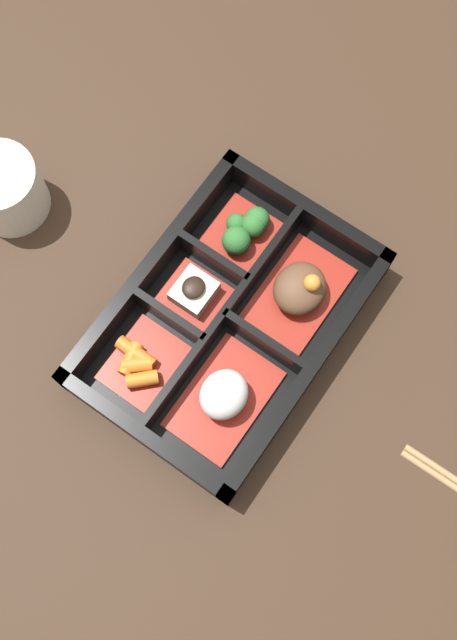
{
  "coord_description": "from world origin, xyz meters",
  "views": [
    {
      "loc": [
        0.18,
        0.13,
        0.77
      ],
      "look_at": [
        0.0,
        0.0,
        0.03
      ],
      "focal_mm": 42.0,
      "sensor_mm": 36.0,
      "label": 1
    }
  ],
  "objects": [
    {
      "name": "bowl_carrots",
      "position": [
        0.09,
        -0.05,
        0.02
      ],
      "size": [
        0.08,
        0.07,
        0.02
      ],
      "color": "maroon",
      "rests_on": "bento_base"
    },
    {
      "name": "ground_plane",
      "position": [
        0.0,
        0.0,
        0.0
      ],
      "size": [
        3.0,
        3.0,
        0.0
      ],
      "primitive_type": "plane",
      "color": "#382619"
    },
    {
      "name": "bowl_tofu",
      "position": [
        -0.01,
        -0.05,
        0.02
      ],
      "size": [
        0.06,
        0.07,
        0.03
      ],
      "color": "maroon",
      "rests_on": "bento_base"
    },
    {
      "name": "bowl_greens",
      "position": [
        -0.09,
        -0.04,
        0.03
      ],
      "size": [
        0.07,
        0.07,
        0.04
      ],
      "color": "maroon",
      "rests_on": "bento_base"
    },
    {
      "name": "bowl_rice",
      "position": [
        0.07,
        0.04,
        0.03
      ],
      "size": [
        0.12,
        0.08,
        0.05
      ],
      "color": "maroon",
      "rests_on": "bento_base"
    },
    {
      "name": "bento_base",
      "position": [
        0.0,
        0.0,
        0.01
      ],
      "size": [
        0.31,
        0.21,
        0.01
      ],
      "color": "black",
      "rests_on": "ground_plane"
    },
    {
      "name": "bowl_stew",
      "position": [
        -0.07,
        0.04,
        0.03
      ],
      "size": [
        0.12,
        0.08,
        0.05
      ],
      "color": "maroon",
      "rests_on": "bento_base"
    },
    {
      "name": "bento_rim",
      "position": [
        -0.0,
        -0.0,
        0.02
      ],
      "size": [
        0.31,
        0.21,
        0.05
      ],
      "color": "black",
      "rests_on": "ground_plane"
    },
    {
      "name": "tea_cup",
      "position": [
        0.02,
        -0.28,
        0.04
      ],
      "size": [
        0.08,
        0.08,
        0.07
      ],
      "color": "beige",
      "rests_on": "ground_plane"
    }
  ]
}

